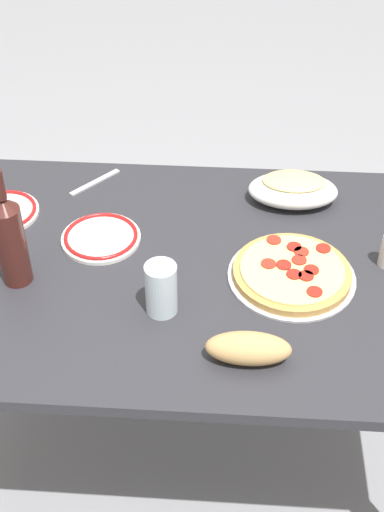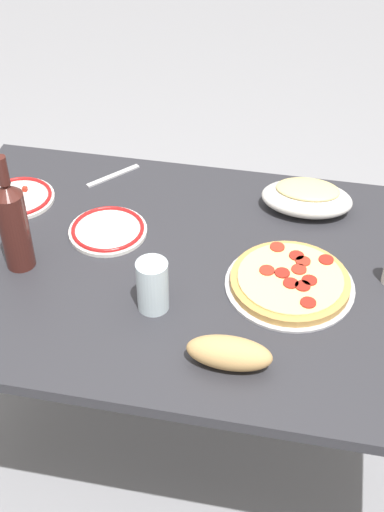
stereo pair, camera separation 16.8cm
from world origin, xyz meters
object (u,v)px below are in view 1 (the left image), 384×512
object	(u,v)px
baked_pasta_dish	(293,189)
bread_loaf	(248,348)
dining_table	(192,298)
water_glass	(161,289)
wine_bottle	(10,238)
side_plate_near	(2,212)
pepperoni_pizza	(292,273)
side_plate_far	(101,237)

from	to	relation	value
baked_pasta_dish	bread_loaf	size ratio (longest dim) A/B	1.33
dining_table	water_glass	size ratio (longest dim) A/B	10.44
wine_bottle	side_plate_near	bearing A→B (deg)	-66.85
pepperoni_pizza	water_glass	distance (m)	0.33
side_plate_near	wine_bottle	bearing A→B (deg)	113.15
dining_table	side_plate_far	world-z (taller)	side_plate_far
pepperoni_pizza	bread_loaf	bearing A→B (deg)	68.67
dining_table	bread_loaf	world-z (taller)	bread_loaf
wine_bottle	side_plate_far	world-z (taller)	wine_bottle
water_glass	side_plate_far	distance (m)	0.30
pepperoni_pizza	wine_bottle	distance (m)	0.66
dining_table	baked_pasta_dish	distance (m)	0.41
dining_table	baked_pasta_dish	size ratio (longest dim) A/B	5.59
side_plate_near	water_glass	bearing A→B (deg)	144.27
baked_pasta_dish	wine_bottle	size ratio (longest dim) A/B	0.78
water_glass	bread_loaf	size ratio (longest dim) A/B	0.71
baked_pasta_dish	wine_bottle	distance (m)	0.76
baked_pasta_dish	pepperoni_pizza	bearing A→B (deg)	87.50
dining_table	side_plate_near	distance (m)	0.56
wine_bottle	bread_loaf	size ratio (longest dim) A/B	1.70
water_glass	bread_loaf	xyz separation A→B (m)	(-0.19, 0.14, -0.03)
water_glass	pepperoni_pizza	bearing A→B (deg)	-156.71
pepperoni_pizza	dining_table	bearing A→B (deg)	-6.60
wine_bottle	water_glass	size ratio (longest dim) A/B	2.38
dining_table	pepperoni_pizza	distance (m)	0.27
water_glass	bread_loaf	world-z (taller)	water_glass
baked_pasta_dish	bread_loaf	world-z (taller)	baked_pasta_dish
wine_bottle	pepperoni_pizza	bearing A→B (deg)	-175.75
pepperoni_pizza	side_plate_near	xyz separation A→B (m)	(0.75, -0.20, -0.01)
wine_bottle	baked_pasta_dish	bearing A→B (deg)	-151.55
side_plate_near	bread_loaf	xyz separation A→B (m)	(-0.65, 0.46, 0.03)
baked_pasta_dish	wine_bottle	xyz separation A→B (m)	(0.66, 0.36, 0.08)
pepperoni_pizza	side_plate_far	size ratio (longest dim) A/B	1.52
wine_bottle	water_glass	world-z (taller)	wine_bottle
baked_pasta_dish	side_plate_far	xyz separation A→B (m)	(0.49, 0.20, -0.03)
wine_bottle	bread_loaf	xyz separation A→B (m)	(-0.54, 0.22, -0.09)
dining_table	side_plate_far	bearing A→B (deg)	-19.34
pepperoni_pizza	side_plate_near	distance (m)	0.78
pepperoni_pizza	bread_loaf	distance (m)	0.28
pepperoni_pizza	side_plate_far	distance (m)	0.49
side_plate_far	bread_loaf	distance (m)	0.53
dining_table	baked_pasta_dish	xyz separation A→B (m)	(-0.25, -0.28, 0.15)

